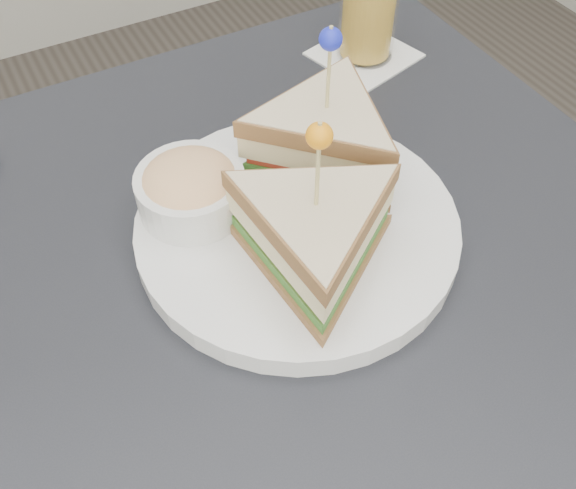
# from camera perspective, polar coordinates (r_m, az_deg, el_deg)

# --- Properties ---
(table) EXTENTS (0.80, 0.80, 0.75)m
(table) POSITION_cam_1_polar(r_m,az_deg,el_deg) (0.63, -0.37, -8.35)
(table) COLOR black
(table) RESTS_ON ground
(plate_meal) EXTENTS (0.34, 0.34, 0.18)m
(plate_meal) POSITION_cam_1_polar(r_m,az_deg,el_deg) (0.58, 1.26, 4.53)
(plate_meal) COLOR white
(plate_meal) RESTS_ON table
(drink_set) EXTENTS (0.13, 0.13, 0.14)m
(drink_set) POSITION_cam_1_polar(r_m,az_deg,el_deg) (0.81, 7.19, 19.98)
(drink_set) COLOR white
(drink_set) RESTS_ON table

